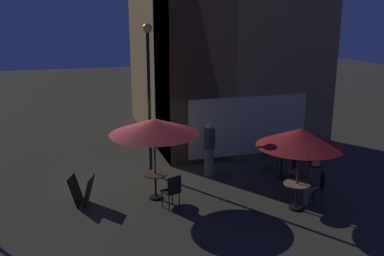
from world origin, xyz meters
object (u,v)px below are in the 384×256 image
at_px(cafe_table_1, 156,181).
at_px(patron_seated_1, 302,155).
at_px(cafe_chair_3, 306,159).
at_px(cafe_chair_1, 172,189).
at_px(patron_standing_2, 209,149).
at_px(cafe_table_2, 282,163).
at_px(cafe_chair_0, 316,184).
at_px(cafe_chair_4, 270,154).
at_px(menu_sandwich_board, 82,191).
at_px(patron_seated_0, 313,179).
at_px(patio_umbrella_0, 300,138).
at_px(street_lamp_near_corner, 149,79).
at_px(cafe_table_0, 297,191).
at_px(patio_umbrella_1, 154,127).
at_px(cafe_chair_2, 299,171).

distance_m(cafe_table_1, patron_seated_1, 4.89).
bearing_deg(cafe_chair_3, patron_seated_1, 0.00).
height_order(cafe_chair_1, patron_standing_2, patron_standing_2).
xyz_separation_m(cafe_table_2, patron_standing_2, (-2.14, 0.87, 0.39)).
xyz_separation_m(cafe_chair_3, patron_standing_2, (-2.99, 0.90, 0.35)).
height_order(cafe_chair_0, cafe_chair_4, cafe_chair_4).
bearing_deg(cafe_chair_4, cafe_chair_1, -62.71).
distance_m(cafe_table_2, patron_standing_2, 2.35).
relative_size(cafe_chair_4, patron_seated_1, 0.75).
bearing_deg(menu_sandwich_board, patron_seated_0, 5.69).
distance_m(cafe_table_2, patio_umbrella_0, 2.71).
distance_m(street_lamp_near_corner, cafe_table_0, 5.50).
relative_size(cafe_chair_1, patron_standing_2, 0.53).
xyz_separation_m(street_lamp_near_corner, patron_seated_1, (4.62, -1.53, -2.44)).
bearing_deg(patron_seated_1, cafe_chair_3, -180.00).
bearing_deg(cafe_table_1, menu_sandwich_board, 175.52).
xyz_separation_m(cafe_table_0, cafe_table_2, (0.72, 2.13, -0.03)).
bearing_deg(cafe_table_0, cafe_chair_0, 16.23).
bearing_deg(cafe_chair_1, patron_standing_2, -61.01).
distance_m(menu_sandwich_board, patron_seated_1, 6.90).
xyz_separation_m(cafe_table_0, cafe_chair_3, (1.57, 2.10, 0.01)).
bearing_deg(patio_umbrella_1, cafe_chair_4, 15.51).
xyz_separation_m(street_lamp_near_corner, cafe_table_0, (3.20, -3.64, -2.61)).
distance_m(menu_sandwich_board, patio_umbrella_1, 2.64).
bearing_deg(patio_umbrella_0, cafe_table_0, 153.43).
bearing_deg(cafe_table_2, menu_sandwich_board, -178.27).
height_order(patio_umbrella_0, patron_seated_0, patio_umbrella_0).
bearing_deg(patio_umbrella_1, cafe_chair_1, -70.04).
distance_m(cafe_chair_4, patron_standing_2, 2.18).
distance_m(menu_sandwich_board, cafe_chair_2, 6.37).
bearing_deg(cafe_chair_1, cafe_chair_4, -83.33).
distance_m(patio_umbrella_0, patron_seated_0, 1.43).
height_order(patio_umbrella_0, cafe_chair_2, patio_umbrella_0).
relative_size(cafe_chair_2, patron_seated_0, 0.66).
bearing_deg(cafe_chair_1, patio_umbrella_1, 0.00).
bearing_deg(cafe_table_2, patio_umbrella_0, -108.68).
bearing_deg(patron_seated_0, cafe_table_1, -37.82).
bearing_deg(cafe_chair_3, cafe_chair_1, 15.50).
bearing_deg(cafe_chair_2, cafe_chair_1, 84.80).
xyz_separation_m(patio_umbrella_1, cafe_chair_4, (4.19, 1.16, -1.57)).
distance_m(patio_umbrella_0, patron_standing_2, 3.50).
xyz_separation_m(menu_sandwich_board, cafe_chair_4, (6.21, 1.00, 0.13)).
bearing_deg(patio_umbrella_0, street_lamp_near_corner, 131.39).
height_order(patio_umbrella_1, patron_seated_0, patio_umbrella_1).
bearing_deg(cafe_chair_2, patio_umbrella_0, 136.92).
height_order(cafe_chair_3, cafe_chair_4, cafe_chair_4).
height_order(cafe_chair_2, cafe_chair_4, cafe_chair_4).
distance_m(cafe_table_1, patron_seated_0, 4.38).
xyz_separation_m(patio_umbrella_0, patron_seated_0, (0.61, 0.18, -1.28)).
distance_m(cafe_table_0, patio_umbrella_1, 4.21).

